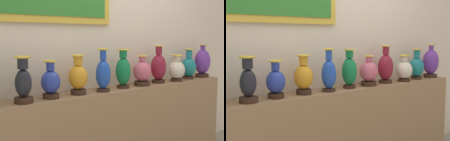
% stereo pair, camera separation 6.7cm
% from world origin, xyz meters
% --- Properties ---
extents(display_shelf, '(3.10, 0.30, 0.89)m').
position_xyz_m(display_shelf, '(0.00, 0.00, 0.44)').
color(display_shelf, '#99704C').
rests_on(display_shelf, ground_plane).
extents(back_wall, '(4.56, 0.14, 2.69)m').
position_xyz_m(back_wall, '(-0.02, 0.21, 1.36)').
color(back_wall, beige).
rests_on(back_wall, ground_plane).
extents(vase_onyx, '(0.14, 0.14, 0.36)m').
position_xyz_m(vase_onyx, '(-0.89, -0.04, 1.05)').
color(vase_onyx, '#382319').
rests_on(vase_onyx, display_shelf).
extents(vase_cobalt, '(0.16, 0.16, 0.31)m').
position_xyz_m(vase_cobalt, '(-0.65, -0.02, 1.02)').
color(vase_cobalt, '#382319').
rests_on(vase_cobalt, display_shelf).
extents(vase_amber, '(0.17, 0.17, 0.34)m').
position_xyz_m(vase_amber, '(-0.38, -0.01, 1.04)').
color(vase_amber, '#382319').
rests_on(vase_amber, display_shelf).
extents(vase_sapphire, '(0.13, 0.13, 0.39)m').
position_xyz_m(vase_sapphire, '(-0.13, -0.04, 1.05)').
color(vase_sapphire, '#382319').
rests_on(vase_sapphire, display_shelf).
extents(vase_emerald, '(0.15, 0.15, 0.38)m').
position_xyz_m(vase_emerald, '(0.13, -0.01, 1.06)').
color(vase_emerald, '#382319').
rests_on(vase_emerald, display_shelf).
extents(vase_rose, '(0.19, 0.19, 0.31)m').
position_xyz_m(vase_rose, '(0.38, -0.02, 1.03)').
color(vase_rose, '#382319').
rests_on(vase_rose, display_shelf).
extents(vase_burgundy, '(0.16, 0.16, 0.40)m').
position_xyz_m(vase_burgundy, '(0.64, -0.01, 1.06)').
color(vase_burgundy, '#382319').
rests_on(vase_burgundy, display_shelf).
extents(vase_ivory, '(0.18, 0.18, 0.30)m').
position_xyz_m(vase_ivory, '(0.89, -0.05, 1.02)').
color(vase_ivory, '#382319').
rests_on(vase_ivory, display_shelf).
extents(vase_teal, '(0.17, 0.17, 0.35)m').
position_xyz_m(vase_teal, '(1.15, -0.01, 1.04)').
color(vase_teal, '#382319').
rests_on(vase_teal, display_shelf).
extents(vase_violet, '(0.19, 0.19, 0.40)m').
position_xyz_m(vase_violet, '(1.41, -0.02, 1.07)').
color(vase_violet, '#382319').
rests_on(vase_violet, display_shelf).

